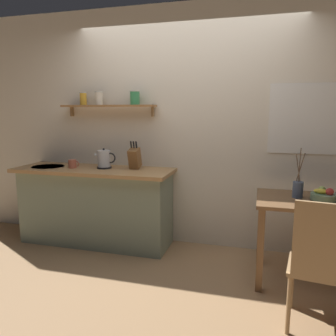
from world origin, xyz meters
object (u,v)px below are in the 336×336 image
Objects in this scene: fruit_bowl at (324,195)px; knife_block at (135,158)px; electric_kettle at (104,159)px; twig_vase at (298,189)px; dining_table at (314,214)px; dining_chair_near at (322,262)px; coffee_mug_by_sink at (73,164)px.

fruit_bowl is 1.97m from knife_block.
twig_vase is at bearing -8.52° from electric_kettle.
dining_table is at bearing -9.12° from electric_kettle.
dining_chair_near is at bearing -32.75° from knife_block.
fruit_bowl is 0.22m from twig_vase.
dining_table is at bearing 161.32° from fruit_bowl.
twig_vase is 1.77× the size of electric_kettle.
coffee_mug_by_sink is (-2.63, 0.30, 0.12)m from fruit_bowl.
twig_vase reaches higher than coffee_mug_by_sink.
knife_block is at bearing 167.79° from dining_table.
dining_chair_near is at bearing -83.13° from twig_vase.
coffee_mug_by_sink is (-2.57, 0.28, 0.30)m from dining_table.
twig_vase reaches higher than dining_chair_near.
dining_table is 2.60m from coffee_mug_by_sink.
dining_chair_near is 0.80m from fruit_bowl.
dining_chair_near reaches higher than fruit_bowl.
electric_kettle is (-2.06, 0.31, 0.14)m from twig_vase.
dining_chair_near is 7.41× the size of coffee_mug_by_sink.
coffee_mug_by_sink is at bearing -168.21° from electric_kettle.
knife_block is (-1.70, 0.35, 0.17)m from twig_vase.
dining_chair_near is 3.07× the size of knife_block.
dining_table is 0.19m from fruit_bowl.
knife_block is (0.35, 0.05, 0.02)m from electric_kettle.
coffee_mug_by_sink reaches higher than dining_table.
coffee_mug_by_sink is at bearing 173.52° from fruit_bowl.
dining_table is at bearing -12.21° from knife_block.
twig_vase is (-0.10, 0.80, 0.32)m from dining_chair_near.
dining_chair_near is at bearing -98.59° from fruit_bowl.
electric_kettle is at bearing 11.79° from coffee_mug_by_sink.
twig_vase is 2.43m from coffee_mug_by_sink.
dining_table is at bearing 86.30° from dining_chair_near.
knife_block is (-1.80, 1.16, 0.49)m from dining_chair_near.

